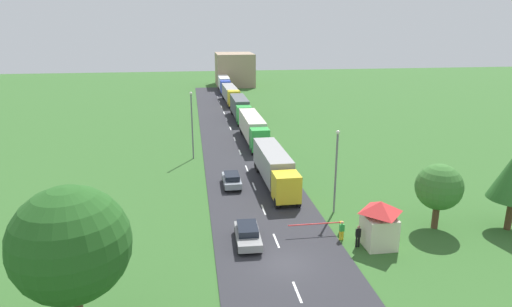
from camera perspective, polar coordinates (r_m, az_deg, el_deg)
name	(u,v)px	position (r m, az deg, el deg)	size (l,w,h in m)	color
ground_plane	(286,264)	(33.16, 3.81, -13.99)	(280.00, 280.00, 0.00)	#336028
road	(245,163)	(55.40, -1.48, -1.26)	(10.00, 140.00, 0.06)	#2B2B30
lane_marking_centre	(249,175)	(51.02, -0.85, -2.77)	(0.16, 118.82, 0.01)	white
truck_lead	(274,166)	(47.46, 2.36, -1.64)	(2.67, 13.46, 3.61)	yellow
truck_second	(253,128)	(64.92, -0.40, 3.35)	(2.54, 14.51, 3.72)	green
truck_third	(240,107)	(81.08, -2.04, 5.93)	(2.55, 13.08, 3.77)	green
truck_fourth	(230,94)	(98.54, -3.29, 7.68)	(2.79, 14.71, 3.51)	yellow
truck_fifth	(224,83)	(115.52, -4.12, 8.97)	(2.62, 12.40, 3.71)	blue
car_lead	(248,234)	(35.50, -1.07, -10.30)	(2.00, 4.51, 1.43)	gray
car_second	(232,179)	(47.38, -3.14, -3.33)	(1.81, 4.31, 1.46)	#8C939E
guard_booth	(379,223)	(35.98, 15.53, -8.63)	(2.64, 2.86, 3.74)	beige
barrier_gate	(332,226)	(37.60, 9.74, -9.17)	(4.64, 0.28, 1.05)	orange
person_lead	(342,230)	(36.68, 10.93, -9.64)	(0.38, 0.22, 1.63)	yellow
person_second	(358,236)	(35.84, 12.94, -10.24)	(0.38, 0.23, 1.79)	black
lamppost_lead	(336,167)	(40.52, 10.22, -1.74)	(0.36, 0.36, 7.75)	slate
lamppost_second	(192,122)	(56.83, -8.20, 4.00)	(0.36, 0.36, 8.64)	slate
tree_oak	(439,187)	(40.00, 22.40, -4.01)	(3.88, 3.88, 5.64)	#513823
tree_birch	(71,245)	(24.76, -22.65, -10.72)	(6.09, 6.09, 9.03)	#513823
distant_building	(234,69)	(127.63, -2.77, 10.71)	(10.21, 13.35, 8.94)	#9E846B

